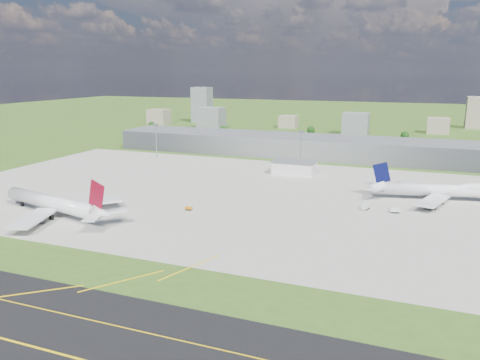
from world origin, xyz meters
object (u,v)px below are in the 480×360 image
(airliner_red_twin, at_px, (55,204))
(tug_yellow, at_px, (189,209))
(van_white_near, at_px, (366,207))
(van_white_far, at_px, (395,210))
(airliner_blue_quad, at_px, (445,190))

(airliner_red_twin, xyz_separation_m, tug_yellow, (52.29, 29.28, -4.59))
(van_white_near, relative_size, van_white_far, 1.17)
(airliner_red_twin, distance_m, van_white_far, 155.24)
(tug_yellow, height_order, van_white_near, van_white_near)
(tug_yellow, distance_m, van_white_near, 83.73)
(airliner_red_twin, relative_size, van_white_far, 14.61)
(airliner_red_twin, distance_m, airliner_blue_quad, 188.96)
(van_white_near, height_order, van_white_far, van_white_near)
(airliner_red_twin, bearing_deg, van_white_far, -144.37)
(tug_yellow, bearing_deg, airliner_red_twin, -158.78)
(tug_yellow, relative_size, van_white_near, 0.59)
(van_white_near, bearing_deg, airliner_red_twin, 128.23)
(airliner_red_twin, bearing_deg, van_white_near, -142.08)
(airliner_red_twin, height_order, tug_yellow, airliner_red_twin)
(airliner_red_twin, xyz_separation_m, airliner_blue_quad, (165.13, 91.86, -0.19))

